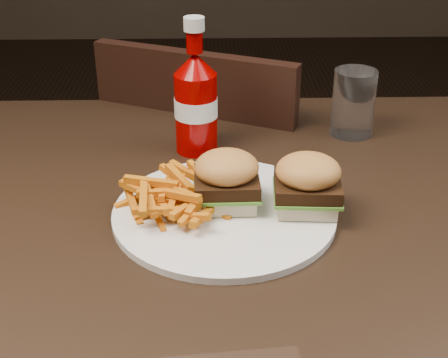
{
  "coord_description": "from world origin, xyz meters",
  "views": [
    {
      "loc": [
        -0.07,
        -0.72,
        1.18
      ],
      "look_at": [
        -0.05,
        -0.01,
        0.8
      ],
      "focal_mm": 50.0,
      "sensor_mm": 36.0,
      "label": 1
    }
  ],
  "objects_px": {
    "ketchup_bottle": "(196,115)",
    "tumbler": "(353,103)",
    "dining_table": "(258,219)",
    "plate": "(224,213)",
    "chair_far": "(231,214)"
  },
  "relations": [
    {
      "from": "tumbler",
      "to": "chair_far",
      "type": "bearing_deg",
      "value": 125.42
    },
    {
      "from": "plate",
      "to": "tumbler",
      "type": "xyz_separation_m",
      "value": [
        0.22,
        0.26,
        0.05
      ]
    },
    {
      "from": "ketchup_bottle",
      "to": "tumbler",
      "type": "relative_size",
      "value": 1.2
    },
    {
      "from": "plate",
      "to": "ketchup_bottle",
      "type": "bearing_deg",
      "value": 100.73
    },
    {
      "from": "dining_table",
      "to": "plate",
      "type": "distance_m",
      "value": 0.06
    },
    {
      "from": "ketchup_bottle",
      "to": "tumbler",
      "type": "xyz_separation_m",
      "value": [
        0.26,
        0.06,
        -0.01
      ]
    },
    {
      "from": "chair_far",
      "to": "tumbler",
      "type": "bearing_deg",
      "value": 149.78
    },
    {
      "from": "ketchup_bottle",
      "to": "tumbler",
      "type": "distance_m",
      "value": 0.26
    },
    {
      "from": "plate",
      "to": "tumbler",
      "type": "height_order",
      "value": "tumbler"
    },
    {
      "from": "ketchup_bottle",
      "to": "tumbler",
      "type": "bearing_deg",
      "value": 12.31
    },
    {
      "from": "chair_far",
      "to": "ketchup_bottle",
      "type": "xyz_separation_m",
      "value": [
        -0.07,
        -0.32,
        0.38
      ]
    },
    {
      "from": "ketchup_bottle",
      "to": "chair_far",
      "type": "bearing_deg",
      "value": 78.09
    },
    {
      "from": "tumbler",
      "to": "plate",
      "type": "bearing_deg",
      "value": -130.33
    },
    {
      "from": "dining_table",
      "to": "ketchup_bottle",
      "type": "xyz_separation_m",
      "value": [
        -0.09,
        0.18,
        0.08
      ]
    },
    {
      "from": "chair_far",
      "to": "ketchup_bottle",
      "type": "distance_m",
      "value": 0.5
    }
  ]
}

